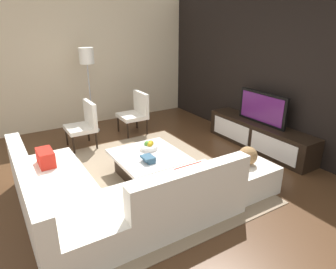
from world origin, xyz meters
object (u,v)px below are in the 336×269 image
at_px(media_console, 259,136).
at_px(coffee_table, 149,165).
at_px(floor_lamp, 87,62).
at_px(decorative_ball, 248,156).
at_px(television, 262,108).
at_px(book_stack, 149,159).
at_px(accent_chair_near, 85,122).
at_px(accent_chair_far, 136,110).
at_px(fruit_bowl, 149,146).
at_px(ottoman, 246,177).
at_px(sectional_couch, 105,198).

bearing_deg(media_console, coffee_table, -92.49).
xyz_separation_m(floor_lamp, decorative_ball, (3.51, 1.07, -0.95)).
bearing_deg(television, book_stack, -87.28).
relative_size(television, decorative_ball, 4.03).
bearing_deg(accent_chair_near, accent_chair_far, 93.98).
xyz_separation_m(fruit_bowl, decorative_ball, (1.23, 0.90, 0.10)).
bearing_deg(fruit_bowl, ottoman, 36.32).
height_order(coffee_table, accent_chair_near, accent_chair_near).
bearing_deg(media_console, decorative_ball, -53.88).
xyz_separation_m(ottoman, decorative_ball, (0.00, 0.00, 0.33)).
bearing_deg(coffee_table, television, 87.51).
bearing_deg(coffee_table, sectional_couch, -56.83).
relative_size(sectional_couch, ottoman, 3.46).
xyz_separation_m(accent_chair_near, decorative_ball, (2.75, 1.45, 0.04)).
relative_size(television, book_stack, 4.98).
bearing_deg(ottoman, accent_chair_near, -152.22).
height_order(sectional_couch, decorative_ball, sectional_couch).
distance_m(sectional_couch, book_stack, 0.92).
bearing_deg(fruit_bowl, decorative_ball, 36.32).
xyz_separation_m(sectional_couch, book_stack, (-0.40, 0.82, 0.15)).
bearing_deg(media_console, book_stack, -87.28).
distance_m(accent_chair_near, ottoman, 3.13).
bearing_deg(media_console, fruit_bowl, -97.30).
relative_size(floor_lamp, fruit_bowl, 6.33).
relative_size(television, accent_chair_near, 1.22).
height_order(coffee_table, ottoman, ottoman).
height_order(fruit_bowl, book_stack, fruit_bowl).
relative_size(accent_chair_near, decorative_ball, 3.31).
xyz_separation_m(ottoman, fruit_bowl, (-1.23, -0.90, 0.23)).
height_order(media_console, book_stack, media_console).
distance_m(media_console, accent_chair_near, 3.30).
relative_size(coffee_table, decorative_ball, 4.10).
relative_size(coffee_table, book_stack, 5.08).
xyz_separation_m(accent_chair_near, accent_chair_far, (-0.19, 1.16, -0.00)).
bearing_deg(book_stack, accent_chair_far, 158.43).
bearing_deg(accent_chair_near, ottoman, 22.65).
xyz_separation_m(media_console, accent_chair_near, (-1.81, -2.74, 0.24)).
relative_size(media_console, accent_chair_far, 2.60).
xyz_separation_m(coffee_table, ottoman, (1.04, 1.00, -0.00)).
bearing_deg(floor_lamp, accent_chair_far, 53.80).
distance_m(accent_chair_near, accent_chair_far, 1.18).
bearing_deg(sectional_couch, decorative_ball, 77.48).
height_order(television, accent_chair_far, television).
relative_size(television, ottoman, 1.51).
relative_size(ottoman, book_stack, 3.29).
bearing_deg(sectional_couch, media_console, 99.01).
distance_m(coffee_table, ottoman, 1.45).
height_order(television, decorative_ball, television).
bearing_deg(decorative_ball, television, 126.11).
xyz_separation_m(coffee_table, floor_lamp, (-2.47, -0.07, 1.28)).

